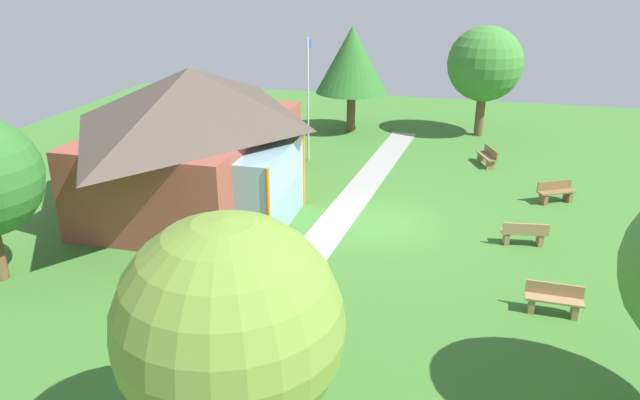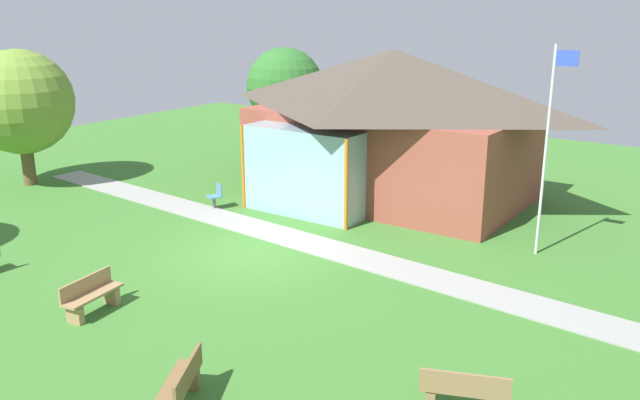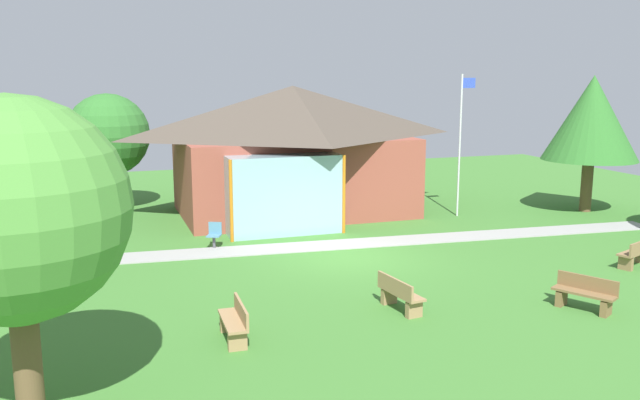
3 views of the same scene
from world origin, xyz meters
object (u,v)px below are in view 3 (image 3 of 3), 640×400
Objects in this scene: bench_front_right at (585,294)px; patio_chair_west at (214,236)px; flagpole at (461,139)px; tree_behind_pavilion_left at (108,135)px; tree_east_hedge at (592,118)px; bench_lawn_far_right at (637,254)px; bench_front_center at (400,295)px; tree_lawn_corner at (14,211)px; bench_front_left at (235,323)px; pavilion at (293,148)px.

bench_front_right is 1.78× the size of patio_chair_west.
tree_behind_pavilion_left is at bearing 156.19° from flagpole.
bench_lawn_far_right is at bearing -120.39° from tree_east_hedge.
bench_lawn_far_right is (1.28, -8.27, -2.76)m from flagpole.
tree_behind_pavilion_left is at bearing -165.78° from bench_front_center.
bench_lawn_far_right is (8.41, 1.16, 0.00)m from bench_front_center.
tree_east_hedge is at bearing 28.36° from tree_lawn_corner.
bench_front_left and bench_front_right have the same top height.
bench_front_left is at bearing -138.66° from flagpole.
pavilion reaches higher than bench_front_right.
tree_lawn_corner is at bearing 171.92° from bench_lawn_far_right.
bench_front_right is 12.95m from tree_lawn_corner.
bench_front_left is 5.53m from tree_lawn_corner.
bench_front_right is at bearing -104.41° from flagpole.
bench_front_left is 0.97× the size of bench_lawn_far_right.
bench_front_center is at bearing 166.50° from bench_lawn_far_right.
bench_front_center is 4.56m from bench_front_right.
tree_lawn_corner is at bearing -121.29° from pavilion.
tree_east_hedge reaches higher than bench_front_right.
flagpole reaches higher than bench_front_left.
bench_front_center is at bearing 18.60° from tree_lawn_corner.
bench_front_center is at bearing -146.18° from tree_east_hedge.
bench_front_right is at bearing 154.79° from patio_chair_west.
tree_east_hedge reaches higher than bench_lawn_far_right.
flagpole is at bearing -46.75° from bench_front_left.
flagpole is 14.66m from tree_behind_pavilion_left.
pavilion is 12.45m from tree_east_hedge.
flagpole is 19.54m from tree_lawn_corner.
patio_chair_west is at bearing -68.93° from tree_behind_pavilion_left.
tree_behind_pavilion_left is 0.87× the size of tree_east_hedge.
bench_front_center is at bearing -67.71° from tree_behind_pavilion_left.
patio_chair_west is (-3.25, 7.47, 0.01)m from bench_front_center.
bench_front_center is (-0.86, -12.08, -2.34)m from pavilion.
bench_front_left is 0.99× the size of bench_front_right.
bench_lawn_far_right is 1.81× the size of patio_chair_west.
bench_front_right is (-2.79, -10.85, -2.76)m from flagpole.
bench_front_center is 0.27× the size of tree_east_hedge.
pavilion is at bearing -14.31° from bench_front_right.
bench_front_left is 16.26m from tree_behind_pavilion_left.
bench_front_left is (-11.32, -9.96, -2.76)m from flagpole.
flagpole is 1.05× the size of tree_lawn_corner.
bench_front_center is 1.01× the size of bench_front_right.
bench_front_left is at bearing -151.83° from tree_east_hedge.
tree_behind_pavilion_left is at bearing 84.11° from tree_lawn_corner.
bench_front_left is 0.31× the size of tree_behind_pavilion_left.
pavilion is at bearing -19.92° from bench_front_left.
flagpole is 3.71× the size of bench_front_center.
bench_front_center is 1.80× the size of patio_chair_west.
patio_chair_west is 0.15× the size of tree_east_hedge.
bench_front_right is 11.69m from patio_chair_west.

